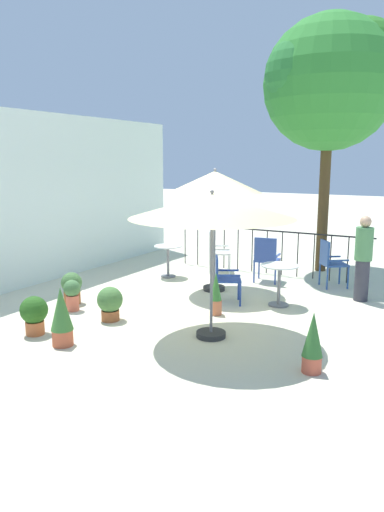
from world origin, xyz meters
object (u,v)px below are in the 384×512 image
object	(u,v)px
potted_plant_1	(110,302)
patio_chair_3	(216,249)
patio_umbrella_1	(212,207)
patio_chair_2	(266,257)
patio_umbrella_0	(215,183)
potted_plant_5	(313,342)
patio_chair_1	(330,260)
potted_plant_3	(72,287)
cafe_table_1	(279,278)
standing_person	(363,258)
potted_plant_2	(62,316)
patio_chair_0	(224,276)
shade_tree	(329,83)
potted_plant_6	(34,313)
potted_plant_4	(72,293)
potted_plant_0	(216,294)
cafe_table_0	(168,256)

from	to	relation	value
potted_plant_1	patio_chair_3	bearing A→B (deg)	1.72
patio_umbrella_1	patio_chair_3	xyz separation A→B (m)	(3.86, 1.91, -1.38)
patio_umbrella_1	patio_chair_2	distance (m)	3.80
patio_umbrella_0	potted_plant_5	distance (m)	4.40
patio_chair_1	potted_plant_3	bearing A→B (deg)	133.13
cafe_table_1	patio_chair_2	distance (m)	1.70
potted_plant_5	standing_person	distance (m)	3.61
potted_plant_3	standing_person	distance (m)	5.39
patio_chair_1	patio_chair_2	distance (m)	1.32
potted_plant_1	potted_plant_2	distance (m)	1.22
patio_umbrella_0	standing_person	xyz separation A→B (m)	(0.72, -2.72, -1.33)
standing_person	patio_chair_0	bearing A→B (deg)	123.62
shade_tree	patio_umbrella_0	size ratio (longest dim) A/B	2.35
patio_umbrella_0	potted_plant_6	world-z (taller)	patio_umbrella_0
patio_chair_2	potted_plant_4	world-z (taller)	patio_chair_2
potted_plant_3	patio_chair_0	bearing A→B (deg)	-59.48
patio_chair_0	standing_person	size ratio (longest dim) A/B	0.54
potted_plant_0	patio_umbrella_1	bearing A→B (deg)	-156.57
potted_plant_0	potted_plant_4	xyz separation A→B (m)	(-1.05, 2.27, -0.05)
potted_plant_0	potted_plant_5	distance (m)	2.56
patio_chair_0	potted_plant_5	distance (m)	3.13
potted_plant_3	potted_plant_4	bearing A→B (deg)	-135.76
standing_person	potted_plant_5	bearing A→B (deg)	-178.05
patio_chair_1	standing_person	bearing A→B (deg)	-132.17
potted_plant_6	potted_plant_4	bearing A→B (deg)	16.48
potted_plant_3	potted_plant_4	size ratio (longest dim) A/B	1.06
patio_umbrella_0	potted_plant_1	distance (m)	3.19
shade_tree	patio_umbrella_0	xyz separation A→B (m)	(-2.92, 1.33, -2.12)
patio_umbrella_1	cafe_table_0	bearing A→B (deg)	42.05
potted_plant_0	potted_plant_5	bearing A→B (deg)	-125.15
patio_umbrella_1	patio_chair_2	world-z (taller)	patio_umbrella_1
shade_tree	patio_umbrella_1	distance (m)	5.80
potted_plant_5	patio_chair_0	bearing A→B (deg)	46.62
potted_plant_6	patio_chair_0	bearing A→B (deg)	-30.92
standing_person	patio_umbrella_1	bearing A→B (deg)	153.68
patio_chair_3	potted_plant_3	world-z (taller)	patio_chair_3
potted_plant_0	potted_plant_2	size ratio (longest dim) A/B	0.86
potted_plant_5	patio_chair_2	bearing A→B (deg)	28.59
potted_plant_0	cafe_table_1	bearing A→B (deg)	-35.94
shade_tree	patio_chair_0	bearing A→B (deg)	168.15
cafe_table_0	potted_plant_5	bearing A→B (deg)	-128.28
patio_chair_3	patio_umbrella_1	bearing A→B (deg)	-153.68
cafe_table_1	potted_plant_4	bearing A→B (deg)	124.56
potted_plant_4	potted_plant_3	bearing A→B (deg)	44.24
patio_chair_0	potted_plant_6	bearing A→B (deg)	149.08
cafe_table_0	potted_plant_6	world-z (taller)	cafe_table_0
cafe_table_0	potted_plant_0	world-z (taller)	potted_plant_0
cafe_table_0	cafe_table_1	size ratio (longest dim) A/B	0.95
standing_person	potted_plant_3	bearing A→B (deg)	122.02
patio_chair_2	potted_plant_2	distance (m)	5.00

